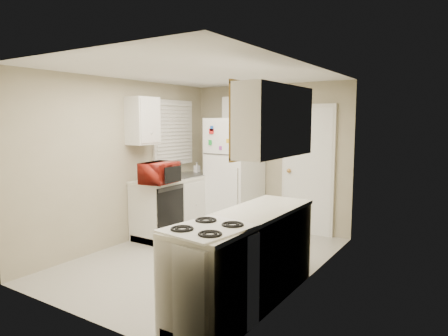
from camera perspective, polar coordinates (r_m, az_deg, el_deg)
The scene contains 19 objects.
floor at distance 5.39m, azimuth -2.95°, elevation -12.77°, with size 3.80×3.80×0.00m, color beige.
ceiling at distance 5.11m, azimuth -3.12°, elevation 13.47°, with size 3.80×3.80×0.00m, color white.
wall_left at distance 6.04m, azimuth -13.87°, elevation 0.85°, with size 3.80×3.80×0.00m, color tan.
wall_right at distance 4.45m, azimuth 11.75°, elevation -1.16°, with size 3.80×3.80×0.00m, color tan.
wall_back at distance 6.74m, azimuth 6.46°, elevation 1.61°, with size 2.80×2.80×0.00m, color tan.
wall_front at distance 3.76m, azimuth -20.25°, elevation -2.90°, with size 2.80×2.80×0.00m, color tan.
left_counter at distance 6.60m, azimuth -6.18°, elevation -5.08°, with size 0.60×1.80×0.90m, color silver.
dishwasher at distance 5.96m, azimuth -7.65°, elevation -6.00°, with size 0.03×0.58×0.72m, color black.
sink at distance 6.65m, azimuth -5.41°, elevation -1.40°, with size 0.54×0.74×0.16m, color gray.
microwave at distance 5.82m, azimuth -9.18°, elevation -0.74°, with size 0.31×0.56×0.37m, color maroon.
soap_bottle at distance 6.95m, azimuth -3.89°, elevation 0.14°, with size 0.08×0.09×0.19m, color silver.
window_blinds at distance 6.75m, azimuth -7.23°, elevation 5.01°, with size 0.10×0.98×1.08m, color silver.
upper_cabinet_left at distance 6.05m, azimuth -11.53°, elevation 6.62°, with size 0.30×0.45×0.70m, color silver.
refrigerator at distance 6.66m, azimuth 1.53°, elevation -0.82°, with size 0.76×0.74×1.84m, color white.
cabinet_over_fridge at distance 6.77m, azimuth 2.91°, elevation 8.45°, with size 0.70×0.30×0.40m, color silver.
interior_door at distance 6.44m, azimuth 11.86°, elevation -0.34°, with size 0.86×0.06×2.08m, color white.
right_counter at distance 4.05m, azimuth 3.21°, elevation -12.79°, with size 0.60×2.00×0.90m, color silver.
stove at distance 3.54m, azimuth -2.28°, elevation -16.06°, with size 0.57×0.71×0.86m, color white.
upper_cabinet_right at distance 4.01m, azimuth 7.35°, elevation 6.66°, with size 0.30×1.20×0.70m, color silver.
Camera 1 is at (2.97, -4.12, 1.81)m, focal length 32.00 mm.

